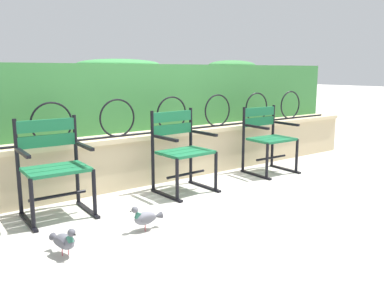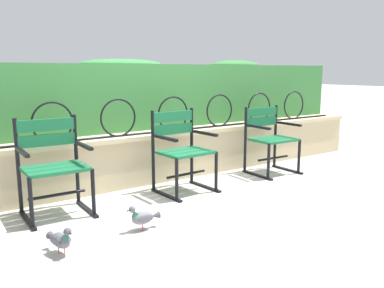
% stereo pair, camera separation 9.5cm
% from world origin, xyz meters
% --- Properties ---
extents(ground_plane, '(60.00, 60.00, 0.00)m').
position_xyz_m(ground_plane, '(0.00, 0.00, 0.00)').
color(ground_plane, '#BCB7AD').
extents(stone_wall, '(6.69, 0.41, 0.58)m').
position_xyz_m(stone_wall, '(0.00, 0.86, 0.29)').
color(stone_wall, '#C6B289').
rests_on(stone_wall, ground).
extents(iron_arch_fence, '(6.16, 0.02, 0.42)m').
position_xyz_m(iron_arch_fence, '(-0.14, 0.79, 0.77)').
color(iron_arch_fence, black).
rests_on(iron_arch_fence, stone_wall).
extents(hedge_row, '(6.56, 0.59, 0.88)m').
position_xyz_m(hedge_row, '(-0.01, 1.34, 1.00)').
color(hedge_row, '#387A3D').
rests_on(hedge_row, stone_wall).
extents(park_chair_left, '(0.58, 0.53, 0.89)m').
position_xyz_m(park_chair_left, '(-1.35, 0.37, 0.47)').
color(park_chair_left, '#19663D').
rests_on(park_chair_left, ground).
extents(park_chair_centre, '(0.60, 0.55, 0.88)m').
position_xyz_m(park_chair_centre, '(0.01, 0.31, 0.47)').
color(park_chair_centre, '#19663D').
rests_on(park_chair_centre, ground).
extents(park_chair_right, '(0.58, 0.54, 0.85)m').
position_xyz_m(park_chair_right, '(1.38, 0.34, 0.46)').
color(park_chair_right, '#19663D').
rests_on(park_chair_right, ground).
extents(pigeon_near_chairs, '(0.29, 0.11, 0.22)m').
position_xyz_m(pigeon_near_chairs, '(-0.87, -0.43, 0.11)').
color(pigeon_near_chairs, slate).
rests_on(pigeon_near_chairs, ground).
extents(pigeon_far_side, '(0.14, 0.29, 0.22)m').
position_xyz_m(pigeon_far_side, '(-1.57, -0.49, 0.11)').
color(pigeon_far_side, '#5B5B66').
rests_on(pigeon_far_side, ground).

